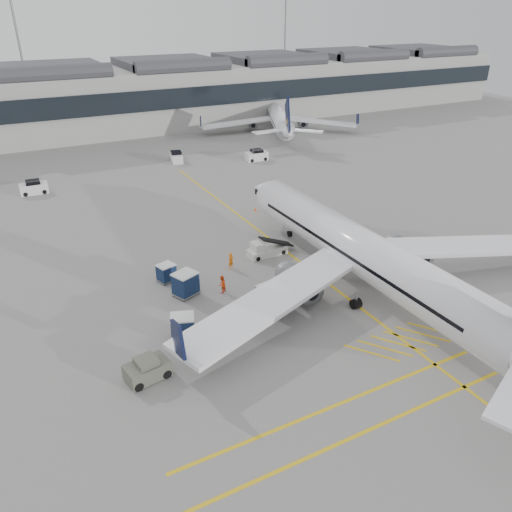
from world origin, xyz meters
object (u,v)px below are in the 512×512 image
belt_loader (266,250)px  ramp_agent_a (231,261)px  ramp_agent_b (222,284)px  baggage_cart_a (185,283)px  pushback_tug (147,370)px  airliner_main (369,257)px

belt_loader → ramp_agent_a: belt_loader is taller
ramp_agent_b → baggage_cart_a: bearing=-53.5°
ramp_agent_a → pushback_tug: ramp_agent_a is taller
belt_loader → ramp_agent_a: bearing=-169.1°
baggage_cart_a → ramp_agent_a: baggage_cart_a is taller
baggage_cart_a → ramp_agent_b: bearing=-42.0°
belt_loader → baggage_cart_a: bearing=-162.3°
airliner_main → pushback_tug: 20.06m
baggage_cart_a → pushback_tug: bearing=-146.1°
airliner_main → baggage_cart_a: size_ratio=16.77×
baggage_cart_a → ramp_agent_a: (5.32, 2.45, -0.29)m
belt_loader → baggage_cart_a: baggage_cart_a is taller
baggage_cart_a → pushback_tug: baggage_cart_a is taller
airliner_main → pushback_tug: size_ratio=13.41×
airliner_main → ramp_agent_a: bearing=133.7°
ramp_agent_a → pushback_tug: 15.83m
pushback_tug → baggage_cart_a: bearing=45.9°
ramp_agent_b → pushback_tug: 11.62m
airliner_main → pushback_tug: airliner_main is taller
ramp_agent_b → pushback_tug: bearing=7.9°
airliner_main → baggage_cart_a: 15.40m
ramp_agent_a → ramp_agent_b: ramp_agent_a is taller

